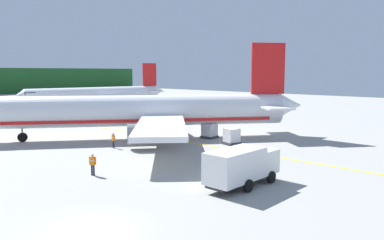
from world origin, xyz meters
name	(u,v)px	position (x,y,z in m)	size (l,w,h in m)	color
airliner_foreground	(143,111)	(20.23, 19.25, 3.39)	(34.60, 29.92, 11.90)	white
airliner_mid_apron	(98,95)	(40.69, 59.17, 2.96)	(36.17, 30.06, 10.38)	white
service_truck_baggage	(242,165)	(11.89, -1.24, 1.57)	(6.62, 2.54, 2.81)	white
cargo_container_mid	(209,131)	(25.96, 13.45, 0.91)	(1.78, 1.78, 1.93)	#333338
cargo_container_far	(232,136)	(24.43, 8.86, 0.93)	(2.04, 2.04, 1.97)	#333338
crew_marshaller	(93,163)	(6.33, 9.33, 1.03)	(0.41, 0.57, 1.74)	#191E33
crew_loader_left	(113,139)	(14.09, 17.14, 0.99)	(0.31, 0.62, 1.67)	#191E33
apron_guide_line	(181,141)	(22.05, 14.61, 0.01)	(0.30, 60.00, 0.01)	yellow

